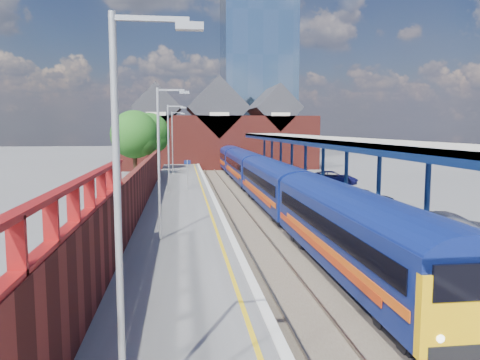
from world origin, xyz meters
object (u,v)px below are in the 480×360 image
at_px(train, 257,172).
at_px(lamp_post_c, 170,143).
at_px(lamp_post_a, 126,201).
at_px(parked_car_silver, 452,229).
at_px(lamp_post_d, 174,139).
at_px(lamp_post_b, 162,154).
at_px(parked_car_dark, 364,198).
at_px(parked_car_blue, 332,178).
at_px(platform_sign, 187,169).

height_order(train, lamp_post_c, lamp_post_c).
relative_size(lamp_post_a, parked_car_silver, 1.70).
height_order(train, lamp_post_d, lamp_post_d).
bearing_deg(lamp_post_b, train, 69.57).
distance_m(lamp_post_d, parked_car_dark, 27.95).
xyz_separation_m(parked_car_silver, parked_car_blue, (1.60, 21.71, -0.04)).
bearing_deg(lamp_post_b, lamp_post_d, 90.00).
height_order(train, parked_car_dark, train).
relative_size(train, platform_sign, 26.36).
relative_size(lamp_post_d, parked_car_dark, 1.72).
height_order(lamp_post_b, parked_car_silver, lamp_post_b).
height_order(lamp_post_b, lamp_post_d, same).
xyz_separation_m(lamp_post_b, lamp_post_d, (0.00, 32.00, 0.00)).
relative_size(platform_sign, parked_car_dark, 0.61).
bearing_deg(parked_car_silver, lamp_post_a, 149.47).
bearing_deg(parked_car_dark, lamp_post_a, 150.22).
relative_size(lamp_post_c, parked_car_blue, 1.51).
height_order(lamp_post_a, parked_car_silver, lamp_post_a).
bearing_deg(train, parked_car_dark, -70.25).
relative_size(lamp_post_a, lamp_post_b, 1.00).
height_order(lamp_post_d, parked_car_silver, lamp_post_d).
bearing_deg(parked_car_dark, platform_sign, 48.15).
bearing_deg(parked_car_silver, parked_car_blue, 13.40).
bearing_deg(lamp_post_a, platform_sign, 87.56).
bearing_deg(train, lamp_post_a, -102.62).
bearing_deg(platform_sign, lamp_post_d, 95.56).
height_order(lamp_post_a, lamp_post_d, same).
bearing_deg(lamp_post_b, lamp_post_c, 90.00).
height_order(lamp_post_a, lamp_post_c, same).
bearing_deg(lamp_post_b, parked_car_silver, -10.64).
distance_m(lamp_post_d, parked_car_blue, 19.59).
xyz_separation_m(lamp_post_c, lamp_post_d, (0.00, 16.00, 0.00)).
bearing_deg(lamp_post_d, parked_car_dark, -62.57).
xyz_separation_m(lamp_post_b, parked_car_dark, (12.78, 7.37, -3.40)).
xyz_separation_m(lamp_post_d, parked_car_dark, (12.78, -24.63, -3.40)).
bearing_deg(parked_car_blue, lamp_post_b, 159.41).
distance_m(lamp_post_b, platform_sign, 18.20).
height_order(lamp_post_a, parked_car_blue, lamp_post_a).
xyz_separation_m(train, lamp_post_c, (-7.86, -5.09, 2.87)).
xyz_separation_m(lamp_post_a, parked_car_dark, (12.78, 21.37, -3.40)).
bearing_deg(lamp_post_a, train, 77.38).
height_order(lamp_post_c, parked_car_silver, lamp_post_c).
bearing_deg(parked_car_dark, lamp_post_c, 57.08).
bearing_deg(lamp_post_d, lamp_post_a, -90.00).
bearing_deg(parked_car_blue, platform_sign, 111.95).
distance_m(lamp_post_d, parked_car_silver, 36.92).
distance_m(lamp_post_a, lamp_post_c, 30.00).
bearing_deg(parked_car_dark, train, 20.85).
distance_m(parked_car_silver, parked_car_blue, 21.77).
distance_m(lamp_post_a, parked_car_silver, 17.66).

